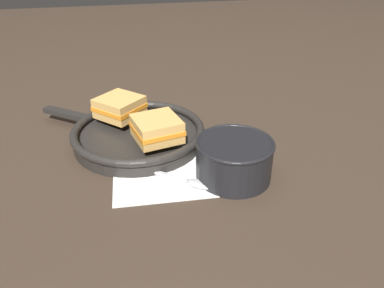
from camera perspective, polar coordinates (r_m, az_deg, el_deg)
The scene contains 7 objects.
ground_plane at distance 0.77m, azimuth -1.49°, elevation -3.92°, with size 4.00×4.00×0.00m, color #382B21.
napkin at distance 0.75m, azimuth -4.21°, elevation -4.74°, with size 0.21×0.18×0.00m.
soup_bowl at distance 0.73m, azimuth 6.44°, elevation -2.01°, with size 0.15×0.15×0.08m.
spoon at distance 0.72m, azimuth -0.38°, elevation -5.68°, with size 0.14×0.11×0.01m.
skillet at distance 0.86m, azimuth -8.27°, elevation 1.50°, with size 0.38×0.33×0.04m.
sandwich_near_left at distance 0.90m, azimuth -10.96°, elevation 5.58°, with size 0.13×0.13×0.05m.
sandwich_near_right at distance 0.79m, azimuth -5.39°, elevation 2.37°, with size 0.11×0.11×0.05m.
Camera 1 is at (-0.12, -0.63, 0.43)m, focal length 35.00 mm.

